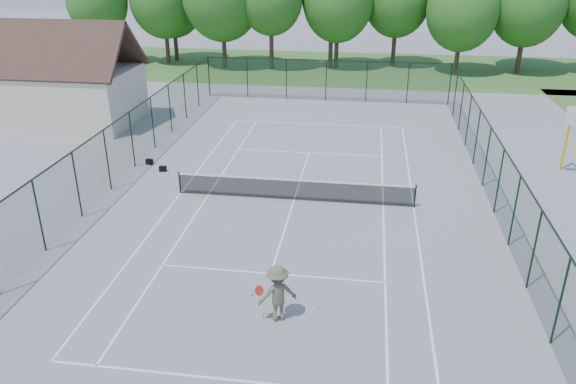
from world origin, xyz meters
name	(u,v)px	position (x,y,z in m)	size (l,w,h in m)	color
ground	(294,200)	(0.00, 0.00, 0.00)	(140.00, 140.00, 0.00)	gray
grass_far	(336,67)	(0.00, 30.00, 0.01)	(80.00, 16.00, 0.01)	#42722F
court_lines	(294,200)	(0.00, 0.00, 0.00)	(11.05, 23.85, 0.01)	white
tennis_net	(294,189)	(0.00, 0.00, 0.58)	(11.08, 0.08, 1.10)	black
fence_enclosure	(294,169)	(0.00, 0.00, 1.56)	(18.05, 36.05, 3.02)	#1C3C25
utility_building	(68,76)	(-16.00, 10.00, 3.12)	(8.60, 6.27, 6.63)	beige
tree_line_far	(338,1)	(0.00, 30.00, 5.99)	(39.40, 6.40, 9.70)	#483325
basketball_goal	(573,126)	(13.43, 5.25, 2.57)	(1.20, 1.43, 3.65)	#E1B50A
sports_bag_a	(149,162)	(-8.35, 3.41, 0.15)	(0.37, 0.22, 0.29)	black
sports_bag_b	(163,169)	(-7.29, 2.55, 0.14)	(0.36, 0.22, 0.28)	black
tennis_player	(278,293)	(0.68, -8.99, 0.97)	(1.85, 1.16, 1.93)	#585D41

